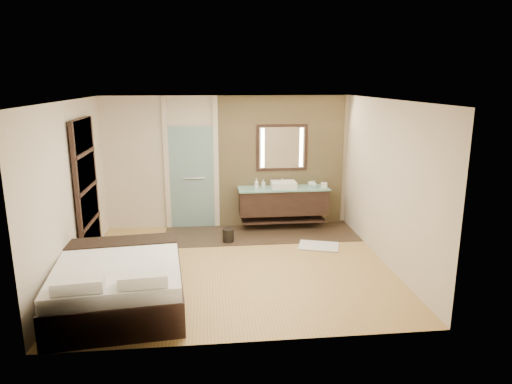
{
  "coord_description": "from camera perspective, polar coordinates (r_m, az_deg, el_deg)",
  "views": [
    {
      "loc": [
        -0.42,
        -7.02,
        2.99
      ],
      "look_at": [
        0.4,
        0.6,
        1.11
      ],
      "focal_mm": 32.0,
      "sensor_mm": 36.0,
      "label": 1
    }
  ],
  "objects": [
    {
      "name": "tile_strip",
      "position": [
        9.18,
        0.58,
        -5.2
      ],
      "size": [
        3.8,
        1.3,
        0.01
      ],
      "primitive_type": "cube",
      "color": "#35271D",
      "rests_on": "floor"
    },
    {
      "name": "frosted_door",
      "position": [
        9.41,
        -8.03,
        2.33
      ],
      "size": [
        1.1,
        0.12,
        2.7
      ],
      "color": "#B9EAE9",
      "rests_on": "floor"
    },
    {
      "name": "vanity",
      "position": [
        9.38,
        3.4,
        -1.13
      ],
      "size": [
        1.85,
        0.55,
        0.88
      ],
      "color": "black",
      "rests_on": "stone_wall"
    },
    {
      "name": "soap_bottle_a",
      "position": [
        9.12,
        0.06,
        1.03
      ],
      "size": [
        0.11,
        0.11,
        0.22
      ],
      "primitive_type": "imported",
      "rotation": [
        0.0,
        0.0,
        -0.43
      ],
      "color": "white",
      "rests_on": "vanity"
    },
    {
      "name": "stone_wall",
      "position": [
        9.49,
        3.18,
        3.81
      ],
      "size": [
        2.6,
        0.08,
        2.7
      ],
      "primitive_type": "cube",
      "color": "tan",
      "rests_on": "floor"
    },
    {
      "name": "soap_bottle_b",
      "position": [
        9.31,
        0.92,
        1.09
      ],
      "size": [
        0.07,
        0.07,
        0.16
      ],
      "primitive_type": "imported",
      "rotation": [
        0.0,
        0.0,
        -0.02
      ],
      "color": "#B2B2B2",
      "rests_on": "vanity"
    },
    {
      "name": "floor",
      "position": [
        7.64,
        -2.53,
        -9.28
      ],
      "size": [
        5.0,
        5.0,
        0.0
      ],
      "primitive_type": "plane",
      "color": "#AD8748",
      "rests_on": "ground"
    },
    {
      "name": "bed",
      "position": [
        6.55,
        -16.7,
        -10.8
      ],
      "size": [
        1.84,
        2.21,
        0.79
      ],
      "rotation": [
        0.0,
        0.0,
        0.1
      ],
      "color": "black",
      "rests_on": "floor"
    },
    {
      "name": "shoji_partition",
      "position": [
        8.08,
        -20.36,
        0.17
      ],
      "size": [
        0.06,
        1.2,
        2.4
      ],
      "color": "black",
      "rests_on": "floor"
    },
    {
      "name": "cup",
      "position": [
        9.5,
        6.89,
        1.03
      ],
      "size": [
        0.14,
        0.14,
        0.09
      ],
      "primitive_type": "imported",
      "rotation": [
        0.0,
        0.0,
        0.2
      ],
      "color": "white",
      "rests_on": "vanity"
    },
    {
      "name": "soap_bottle_c",
      "position": [
        9.38,
        7.29,
        1.0
      ],
      "size": [
        0.13,
        0.13,
        0.14
      ],
      "primitive_type": "imported",
      "rotation": [
        0.0,
        0.0,
        0.23
      ],
      "color": "#A6D1CB",
      "rests_on": "vanity"
    },
    {
      "name": "waste_bin",
      "position": [
        8.68,
        -3.49,
        -5.46
      ],
      "size": [
        0.22,
        0.22,
        0.26
      ],
      "primitive_type": "cylinder",
      "rotation": [
        0.0,
        0.0,
        -0.02
      ],
      "color": "black",
      "rests_on": "floor"
    },
    {
      "name": "mirror_unit",
      "position": [
        9.39,
        3.25,
        5.56
      ],
      "size": [
        1.06,
        0.04,
        0.96
      ],
      "color": "black",
      "rests_on": "stone_wall"
    },
    {
      "name": "bath_mat",
      "position": [
        8.55,
        7.84,
        -6.69
      ],
      "size": [
        0.84,
        0.69,
        0.02
      ],
      "primitive_type": "cube",
      "rotation": [
        0.0,
        0.0,
        -0.3
      ],
      "color": "white",
      "rests_on": "floor"
    },
    {
      "name": "tissue_box",
      "position": [
        9.37,
        8.49,
        0.83
      ],
      "size": [
        0.15,
        0.15,
        0.1
      ],
      "primitive_type": "cube",
      "rotation": [
        0.0,
        0.0,
        -0.33
      ],
      "color": "silver",
      "rests_on": "vanity"
    }
  ]
}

